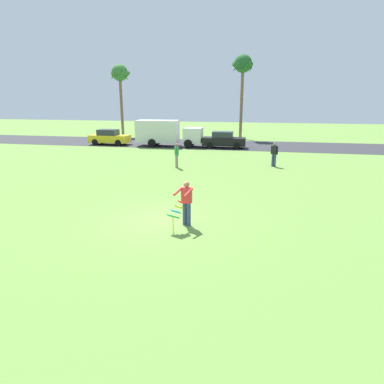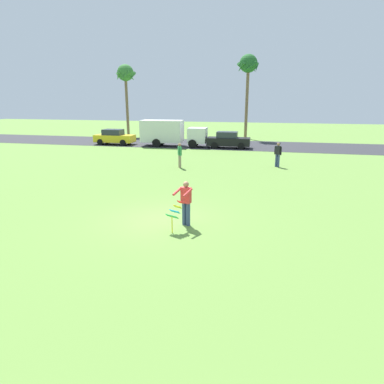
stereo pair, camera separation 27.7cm
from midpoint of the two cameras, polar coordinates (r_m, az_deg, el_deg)
The scene contains 11 objects.
ground_plane at distance 13.47m, azimuth -4.81°, elevation -4.78°, with size 120.00×120.00×0.00m, color olive.
road_strip at distance 36.05m, azimuth 6.68°, elevation 8.02°, with size 120.00×8.00×0.01m, color #2D2D33.
person_kite_flyer at distance 12.57m, azimuth -0.44°, elevation -1.65°, with size 0.68×0.75×1.73m.
kite_held at distance 12.04m, azimuth -2.29°, elevation -3.50°, with size 0.59×0.72×1.11m.
parked_car_yellow at distance 37.00m, azimuth -12.92°, elevation 9.12°, with size 4.20×1.84×1.60m.
parked_truck_white_box at distance 34.70m, azimuth -3.56°, elevation 10.14°, with size 6.77×2.29×2.62m.
parked_car_black at distance 33.57m, azimuth 6.44°, elevation 8.79°, with size 4.24×1.91×1.60m.
palm_tree_left_near at distance 46.50m, azimuth -11.11°, elevation 18.88°, with size 2.58×2.71×9.04m.
palm_tree_right_near at distance 42.28m, azimuth 9.79°, elevation 20.21°, with size 2.58×2.71×9.78m.
person_walker_near at distance 23.53m, azimuth -1.77°, elevation 6.41°, with size 0.36×0.52×1.73m.
person_walker_far at distance 24.64m, azimuth 14.77°, elevation 6.32°, with size 0.50×0.38×1.73m.
Camera 2 is at (4.06, -11.98, 4.67)m, focal length 31.20 mm.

